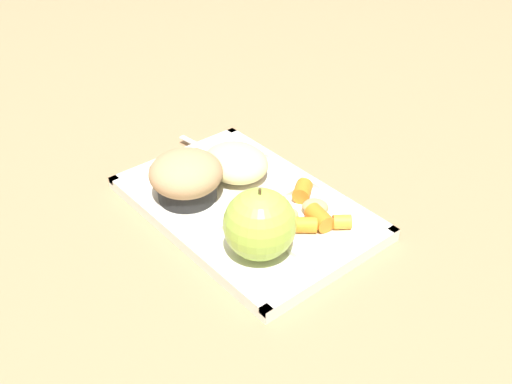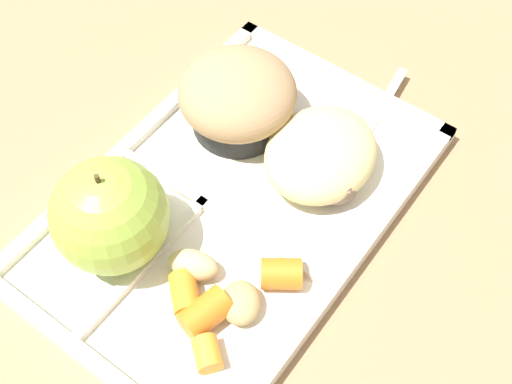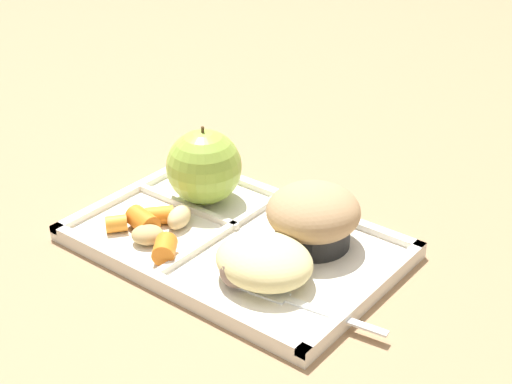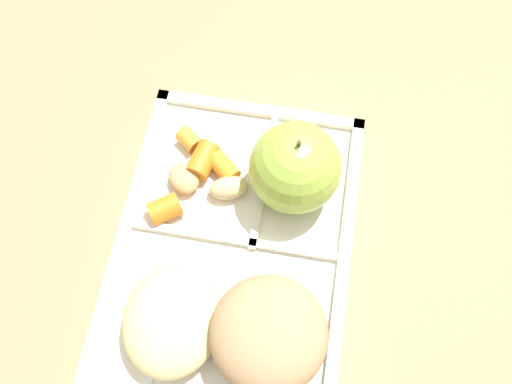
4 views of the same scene
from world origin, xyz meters
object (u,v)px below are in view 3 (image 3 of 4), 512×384
object	(u,v)px
plastic_fork	(295,302)
bran_muffin	(313,217)
lunch_tray	(234,243)
green_apple	(204,167)

from	to	relation	value
plastic_fork	bran_muffin	bearing A→B (deg)	115.86
lunch_tray	green_apple	size ratio (longest dim) A/B	3.62
green_apple	bran_muffin	bearing A→B (deg)	-0.00
bran_muffin	plastic_fork	distance (m)	0.11
lunch_tray	plastic_fork	bearing A→B (deg)	-23.56
bran_muffin	plastic_fork	size ratio (longest dim) A/B	0.61
lunch_tray	green_apple	xyz separation A→B (m)	(-0.08, 0.05, 0.05)
lunch_tray	plastic_fork	world-z (taller)	lunch_tray
bran_muffin	plastic_fork	bearing A→B (deg)	-64.14
lunch_tray	bran_muffin	world-z (taller)	bran_muffin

